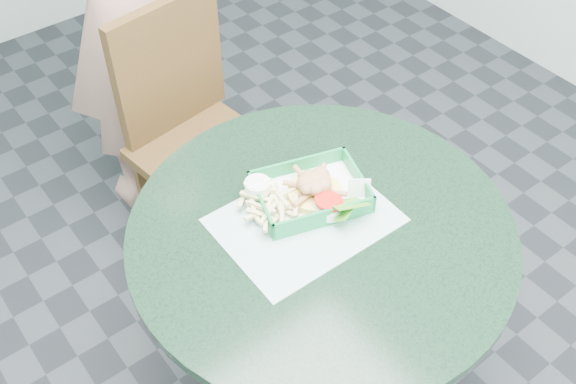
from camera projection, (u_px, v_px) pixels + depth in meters
cafe_table at (319, 275)px, 1.74m from camera, size 0.93×0.93×0.75m
dining_chair at (191, 123)px, 2.24m from camera, size 0.41×0.41×0.93m
placemat at (305, 225)px, 1.63m from camera, size 0.41×0.31×0.00m
food_basket at (310, 201)px, 1.67m from camera, size 0.26×0.19×0.05m
crab_sandwich at (315, 191)px, 1.65m from camera, size 0.13×0.13×0.08m
fries_pile at (275, 215)px, 1.61m from camera, size 0.15×0.16×0.05m
sauce_ramekin at (260, 203)px, 1.62m from camera, size 0.06×0.06×0.04m
garnish_cup at (338, 207)px, 1.63m from camera, size 0.11×0.10×0.04m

